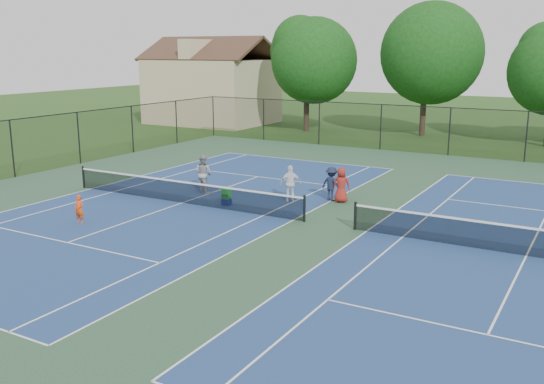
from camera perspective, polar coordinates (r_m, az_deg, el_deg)
The scene contains 15 objects.
ground at distance 23.11m, azimuth 5.38°, elevation -3.19°, with size 140.00×140.00×0.00m, color #234716.
court_pad at distance 23.11m, azimuth 5.38°, elevation -3.18°, with size 36.00×36.00×0.01m, color #294A32.
tennis_court_left at distance 26.62m, azimuth -8.45°, elevation -0.84°, with size 12.00×23.83×1.07m.
tennis_court_right at distance 21.32m, azimuth 22.83°, elevation -5.35°, with size 12.00×23.83×1.07m.
perimeter_fence at distance 22.71m, azimuth 5.47°, elevation 0.69°, with size 36.08×36.08×3.02m.
tree_back_a at distance 49.43m, azimuth 3.32°, elevation 12.70°, with size 6.80×6.80×9.15m.
tree_back_b at distance 48.04m, azimuth 14.35°, elevation 12.97°, with size 7.60×7.60×10.03m.
clapboard_house at distance 55.55m, azimuth -5.65°, elevation 9.69°, with size 10.80×8.10×7.65m.
child_player at distance 24.40m, azimuth -17.67°, elevation -1.54°, with size 0.40×0.26×1.10m, color #F24610.
instructor at distance 28.35m, azimuth -6.46°, elevation 1.74°, with size 0.87×0.68×1.79m, color #949597.
bystander_a at distance 26.49m, azimuth 1.76°, elevation 0.80°, with size 0.95×0.39×1.61m, color white.
bystander_b at distance 26.74m, azimuth 5.61°, elevation 0.76°, with size 0.98×0.56×1.52m, color #181F35.
bystander_c at distance 26.51m, azimuth 6.54°, elevation 0.66°, with size 0.75×0.49×1.54m, color maroon.
ball_crate at distance 26.04m, azimuth -4.30°, elevation -0.93°, with size 0.35×0.29×0.30m, color navy.
ball_hopper at distance 25.95m, azimuth -4.31°, elevation -0.16°, with size 0.33×0.28×0.43m, color green.
Camera 1 is at (9.08, -20.22, 6.54)m, focal length 40.00 mm.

